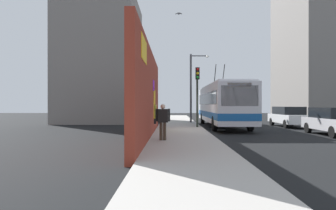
{
  "coord_description": "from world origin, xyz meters",
  "views": [
    {
      "loc": [
        -19.24,
        2.17,
        1.77
      ],
      "look_at": [
        0.64,
        2.41,
        1.72
      ],
      "focal_mm": 31.5,
      "sensor_mm": 36.0,
      "label": 1
    }
  ],
  "objects_px": {
    "pedestrian_near_wall": "(163,119)",
    "street_lamp": "(193,83)",
    "traffic_light": "(197,87)",
    "parked_car_white": "(289,116)",
    "parked_car_silver": "(333,121)",
    "city_bus": "(223,104)"
  },
  "relations": [
    {
      "from": "parked_car_silver",
      "to": "parked_car_white",
      "type": "height_order",
      "value": "same"
    },
    {
      "from": "parked_car_silver",
      "to": "pedestrian_near_wall",
      "type": "distance_m",
      "value": 10.23
    },
    {
      "from": "pedestrian_near_wall",
      "to": "city_bus",
      "type": "bearing_deg",
      "value": -24.26
    },
    {
      "from": "pedestrian_near_wall",
      "to": "parked_car_white",
      "type": "bearing_deg",
      "value": -44.06
    },
    {
      "from": "street_lamp",
      "to": "parked_car_silver",
      "type": "bearing_deg",
      "value": -142.68
    },
    {
      "from": "pedestrian_near_wall",
      "to": "parked_car_silver",
      "type": "bearing_deg",
      "value": -69.45
    },
    {
      "from": "parked_car_white",
      "to": "street_lamp",
      "type": "relative_size",
      "value": 0.75
    },
    {
      "from": "parked_car_silver",
      "to": "parked_car_white",
      "type": "bearing_deg",
      "value": -0.0
    },
    {
      "from": "traffic_light",
      "to": "street_lamp",
      "type": "bearing_deg",
      "value": -1.02
    },
    {
      "from": "city_bus",
      "to": "parked_car_white",
      "type": "relative_size",
      "value": 2.53
    },
    {
      "from": "traffic_light",
      "to": "parked_car_white",
      "type": "bearing_deg",
      "value": -72.47
    },
    {
      "from": "traffic_light",
      "to": "parked_car_silver",
      "type": "bearing_deg",
      "value": -118.46
    },
    {
      "from": "city_bus",
      "to": "parked_car_silver",
      "type": "bearing_deg",
      "value": -139.65
    },
    {
      "from": "pedestrian_near_wall",
      "to": "street_lamp",
      "type": "relative_size",
      "value": 0.27
    },
    {
      "from": "parked_car_silver",
      "to": "street_lamp",
      "type": "bearing_deg",
      "value": 37.32
    },
    {
      "from": "pedestrian_near_wall",
      "to": "street_lamp",
      "type": "bearing_deg",
      "value": -10.06
    },
    {
      "from": "traffic_light",
      "to": "street_lamp",
      "type": "height_order",
      "value": "street_lamp"
    },
    {
      "from": "city_bus",
      "to": "pedestrian_near_wall",
      "type": "height_order",
      "value": "city_bus"
    },
    {
      "from": "parked_car_silver",
      "to": "pedestrian_near_wall",
      "type": "height_order",
      "value": "pedestrian_near_wall"
    },
    {
      "from": "street_lamp",
      "to": "parked_car_white",
      "type": "bearing_deg",
      "value": -113.86
    },
    {
      "from": "city_bus",
      "to": "street_lamp",
      "type": "xyz_separation_m",
      "value": [
        3.39,
        2.05,
        1.86
      ]
    },
    {
      "from": "parked_car_silver",
      "to": "pedestrian_near_wall",
      "type": "bearing_deg",
      "value": 110.55
    }
  ]
}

